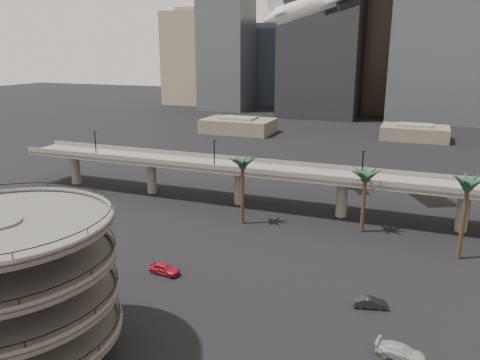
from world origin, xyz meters
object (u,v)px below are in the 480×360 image
at_px(parking_ramp, 6,281).
at_px(car_a, 165,269).
at_px(overpass, 289,176).
at_px(car_c, 401,352).
at_px(car_b, 370,303).

xyz_separation_m(parking_ramp, car_a, (3.85, 23.94, -9.00)).
distance_m(overpass, car_c, 50.03).
height_order(overpass, car_a, overpass).
xyz_separation_m(parking_ramp, overpass, (13.00, 59.00, -2.50)).
bearing_deg(car_a, car_b, -80.24).
bearing_deg(car_b, car_a, 79.09).
relative_size(car_a, car_b, 1.13).
bearing_deg(parking_ramp, car_a, 80.88).
relative_size(overpass, car_c, 24.59).
bearing_deg(car_c, parking_ramp, 120.89).
bearing_deg(overpass, car_c, -59.98).
relative_size(car_a, car_c, 0.92).
distance_m(overpass, car_b, 39.90).
height_order(car_b, car_c, car_c).
distance_m(car_a, car_c, 34.87).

